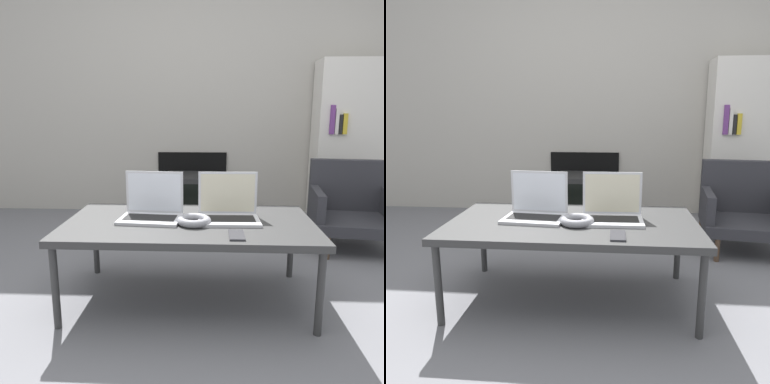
# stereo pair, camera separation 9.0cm
# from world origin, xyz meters

# --- Properties ---
(ground_plane) EXTENTS (14.00, 14.00, 0.00)m
(ground_plane) POSITION_xyz_m (0.00, 0.00, 0.00)
(ground_plane) COLOR slate
(wall_back) EXTENTS (7.00, 0.08, 2.60)m
(wall_back) POSITION_xyz_m (-0.00, 2.16, 1.29)
(wall_back) COLOR #ADA89E
(wall_back) RESTS_ON ground_plane
(table) EXTENTS (1.30, 0.71, 0.45)m
(table) POSITION_xyz_m (0.00, 0.24, 0.41)
(table) COLOR #333333
(table) RESTS_ON ground_plane
(laptop_left) EXTENTS (0.34, 0.25, 0.25)m
(laptop_left) POSITION_xyz_m (-0.20, 0.28, 0.50)
(laptop_left) COLOR silver
(laptop_left) RESTS_ON table
(laptop_right) EXTENTS (0.32, 0.23, 0.25)m
(laptop_right) POSITION_xyz_m (0.21, 0.28, 0.50)
(laptop_right) COLOR silver
(laptop_right) RESTS_ON table
(headphones) EXTENTS (0.18, 0.18, 0.04)m
(headphones) POSITION_xyz_m (0.03, 0.18, 0.47)
(headphones) COLOR gray
(headphones) RESTS_ON table
(phone) EXTENTS (0.07, 0.15, 0.01)m
(phone) POSITION_xyz_m (0.23, -0.00, 0.45)
(phone) COLOR #333338
(phone) RESTS_ON table
(tv) EXTENTS (0.50, 0.50, 0.43)m
(tv) POSITION_xyz_m (-0.07, 1.87, 0.21)
(tv) COLOR black
(tv) RESTS_ON ground_plane
(armchair) EXTENTS (0.66, 0.65, 0.64)m
(armchair) POSITION_xyz_m (1.19, 1.18, 0.32)
(armchair) COLOR #2D2D33
(armchair) RESTS_ON ground_plane
(bookshelf) EXTENTS (0.67, 0.32, 1.48)m
(bookshelf) POSITION_xyz_m (1.43, 1.96, 0.74)
(bookshelf) COLOR silver
(bookshelf) RESTS_ON ground_plane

